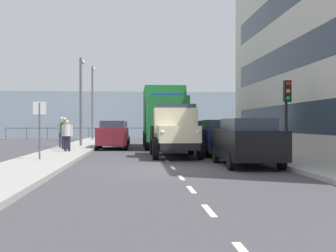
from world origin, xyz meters
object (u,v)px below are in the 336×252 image
(pedestrian_couple_a, at_px, (65,130))
(lamp_post_far, at_px, (93,96))
(car_white_oppositeside_1, at_px, (117,132))
(car_navy_kerbside_1, at_px, (218,137))
(lorry_cargo_green, at_px, (164,115))
(car_grey_kerbside_2, at_px, (201,134))
(car_maroon_oppositeside_0, at_px, (113,134))
(traffic_light_near, at_px, (287,101))
(car_black_kerbside_near, at_px, (246,141))
(lamp_post_promenade, at_px, (81,92))
(pedestrian_in_dark_coat, at_px, (67,133))
(truck_vintage_cream, at_px, (175,132))
(street_sign, at_px, (40,120))
(pedestrian_couple_b, at_px, (62,129))

(pedestrian_couple_a, height_order, lamp_post_far, lamp_post_far)
(car_white_oppositeside_1, height_order, lamp_post_far, lamp_post_far)
(car_navy_kerbside_1, bearing_deg, lorry_cargo_green, -72.58)
(car_grey_kerbside_2, bearing_deg, lamp_post_far, -56.56)
(car_maroon_oppositeside_0, xyz_separation_m, traffic_light_near, (-7.74, 8.80, 1.58))
(car_black_kerbside_near, height_order, lamp_post_promenade, lamp_post_promenade)
(car_navy_kerbside_1, distance_m, pedestrian_in_dark_coat, 7.58)
(car_black_kerbside_near, bearing_deg, pedestrian_in_dark_coat, -42.09)
(car_navy_kerbside_1, xyz_separation_m, car_white_oppositeside_1, (5.40, -11.67, 0.00))
(pedestrian_in_dark_coat, bearing_deg, car_black_kerbside_near, 137.91)
(truck_vintage_cream, xyz_separation_m, lorry_cargo_green, (0.01, -8.03, 0.90))
(lorry_cargo_green, distance_m, car_grey_kerbside_2, 2.83)
(lorry_cargo_green, height_order, car_grey_kerbside_2, lorry_cargo_green)
(street_sign, bearing_deg, lorry_cargo_green, -117.72)
(car_navy_kerbside_1, relative_size, pedestrian_couple_b, 2.24)
(pedestrian_in_dark_coat, relative_size, traffic_light_near, 0.49)
(car_white_oppositeside_1, bearing_deg, pedestrian_in_dark_coat, 78.70)
(pedestrian_couple_a, relative_size, pedestrian_couple_b, 0.98)
(car_white_oppositeside_1, xyz_separation_m, pedestrian_in_dark_coat, (2.05, 10.26, 0.18))
(lorry_cargo_green, xyz_separation_m, street_sign, (5.54, 10.54, -0.39))
(car_black_kerbside_near, height_order, pedestrian_in_dark_coat, pedestrian_in_dark_coat)
(pedestrian_couple_b, distance_m, lamp_post_promenade, 3.55)
(car_navy_kerbside_1, xyz_separation_m, car_maroon_oppositeside_0, (5.40, -5.81, 0.00))
(lorry_cargo_green, xyz_separation_m, car_navy_kerbside_1, (-2.20, 7.02, -1.18))
(car_maroon_oppositeside_0, xyz_separation_m, pedestrian_couple_b, (2.92, 0.87, 0.32))
(car_grey_kerbside_2, height_order, car_white_oppositeside_1, same)
(car_grey_kerbside_2, xyz_separation_m, pedestrian_in_dark_coat, (7.45, 4.29, 0.18))
(car_white_oppositeside_1, height_order, pedestrian_in_dark_coat, pedestrian_in_dark_coat)
(truck_vintage_cream, distance_m, lorry_cargo_green, 8.08)
(lamp_post_promenade, relative_size, lamp_post_far, 0.87)
(pedestrian_couple_a, bearing_deg, pedestrian_in_dark_coat, 102.98)
(truck_vintage_cream, relative_size, lamp_post_promenade, 1.00)
(truck_vintage_cream, bearing_deg, car_black_kerbside_near, 116.92)
(car_navy_kerbside_1, distance_m, car_white_oppositeside_1, 12.85)
(pedestrian_couple_a, relative_size, street_sign, 0.78)
(car_black_kerbside_near, xyz_separation_m, pedestrian_in_dark_coat, (7.45, -6.73, 0.18))
(car_white_oppositeside_1, relative_size, pedestrian_couple_a, 2.62)
(car_maroon_oppositeside_0, xyz_separation_m, pedestrian_in_dark_coat, (2.05, 4.40, 0.18))
(car_grey_kerbside_2, distance_m, car_white_oppositeside_1, 8.05)
(pedestrian_in_dark_coat, height_order, street_sign, street_sign)
(car_navy_kerbside_1, bearing_deg, street_sign, 24.44)
(truck_vintage_cream, distance_m, pedestrian_in_dark_coat, 5.79)
(car_white_oppositeside_1, bearing_deg, car_black_kerbside_near, 107.63)
(car_navy_kerbside_1, xyz_separation_m, pedestrian_in_dark_coat, (7.45, -1.41, 0.18))
(lamp_post_promenade, bearing_deg, street_sign, 88.83)
(pedestrian_in_dark_coat, height_order, traffic_light_near, traffic_light_near)
(lamp_post_far, bearing_deg, car_grey_kerbside_2, 123.44)
(street_sign, bearing_deg, car_black_kerbside_near, 166.89)
(car_maroon_oppositeside_0, height_order, traffic_light_near, traffic_light_near)
(lorry_cargo_green, height_order, pedestrian_couple_a, lorry_cargo_green)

